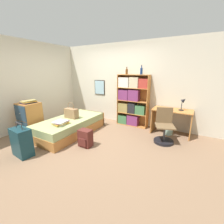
% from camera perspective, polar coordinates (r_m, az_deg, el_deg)
% --- Properties ---
extents(ground_plane, '(14.00, 14.00, 0.00)m').
position_cam_1_polar(ground_plane, '(4.11, -8.78, -9.66)').
color(ground_plane, '#84664C').
extents(wall_back, '(10.00, 0.09, 2.60)m').
position_cam_1_polar(wall_back, '(5.16, 2.36, 10.66)').
color(wall_back, beige).
rests_on(wall_back, ground_plane).
extents(wall_left, '(0.06, 10.00, 2.60)m').
position_cam_1_polar(wall_left, '(5.32, -27.64, 9.08)').
color(wall_left, beige).
rests_on(wall_left, ground_plane).
extents(bed, '(0.99, 2.01, 0.43)m').
position_cam_1_polar(bed, '(4.45, -15.34, -5.08)').
color(bed, '#B77538').
rests_on(bed, ground_plane).
extents(handbag, '(0.40, 0.18, 0.46)m').
position_cam_1_polar(handbag, '(4.39, -15.23, -0.36)').
color(handbag, '#93704C').
rests_on(handbag, bed).
extents(book_stack_on_bed, '(0.35, 0.39, 0.10)m').
position_cam_1_polar(book_stack_on_bed, '(3.96, -18.98, -3.85)').
color(book_stack_on_bed, silver).
rests_on(book_stack_on_bed, bed).
extents(suitcase, '(0.47, 0.31, 0.73)m').
position_cam_1_polar(suitcase, '(3.69, -31.15, -9.82)').
color(suitcase, '#143842').
rests_on(suitcase, ground_plane).
extents(dresser, '(0.52, 0.50, 0.90)m').
position_cam_1_polar(dresser, '(4.70, -28.73, -2.32)').
color(dresser, '#B77538').
rests_on(dresser, ground_plane).
extents(magazine_pile_on_dresser, '(0.32, 0.38, 0.07)m').
position_cam_1_polar(magazine_pile_on_dresser, '(4.56, -29.24, 3.42)').
color(magazine_pile_on_dresser, '#7A336B').
rests_on(magazine_pile_on_dresser, dresser).
extents(bookcase, '(0.99, 0.29, 1.62)m').
position_cam_1_polar(bookcase, '(4.80, 7.37, 4.30)').
color(bookcase, '#B77538').
rests_on(bookcase, ground_plane).
extents(bottle_green, '(0.07, 0.07, 0.22)m').
position_cam_1_polar(bottle_green, '(4.78, 5.62, 15.10)').
color(bottle_green, brown).
rests_on(bottle_green, bookcase).
extents(bottle_brown, '(0.07, 0.07, 0.27)m').
position_cam_1_polar(bottle_brown, '(4.62, 11.12, 15.09)').
color(bottle_brown, navy).
rests_on(bottle_brown, bookcase).
extents(desk, '(1.03, 0.55, 0.71)m').
position_cam_1_polar(desk, '(4.45, 21.79, -1.93)').
color(desk, '#B77538').
rests_on(desk, ground_plane).
extents(desk_lamp, '(0.17, 0.13, 0.36)m').
position_cam_1_polar(desk_lamp, '(4.34, 25.52, 3.42)').
color(desk_lamp, black).
rests_on(desk_lamp, desk).
extents(desk_chair, '(0.56, 0.56, 0.85)m').
position_cam_1_polar(desk_chair, '(3.97, 19.19, -7.08)').
color(desk_chair, black).
rests_on(desk_chair, ground_plane).
extents(backpack, '(0.31, 0.24, 0.41)m').
position_cam_1_polar(backpack, '(3.62, -10.15, -9.79)').
color(backpack, '#56231E').
rests_on(backpack, ground_plane).
extents(waste_bin, '(0.23, 0.23, 0.23)m').
position_cam_1_polar(waste_bin, '(4.52, 20.73, -6.57)').
color(waste_bin, '#99C1B2').
rests_on(waste_bin, ground_plane).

